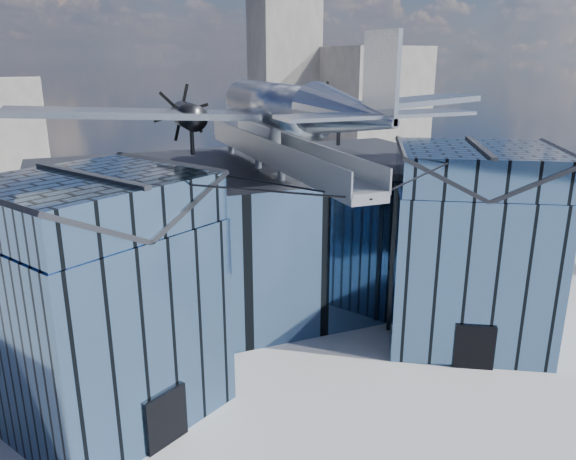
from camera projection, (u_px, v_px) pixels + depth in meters
name	position (u px, v px, depth m)	size (l,w,h in m)	color
ground_plane	(301.00, 359.00, 32.28)	(120.00, 120.00, 0.00)	gray
museum	(266.00, 238.00, 35.79)	(32.88, 24.50, 17.60)	#44668C
bg_towers	(161.00, 108.00, 74.51)	(77.00, 24.50, 26.00)	gray
tree_side_e	(473.00, 203.00, 51.91)	(4.64, 4.64, 5.47)	black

